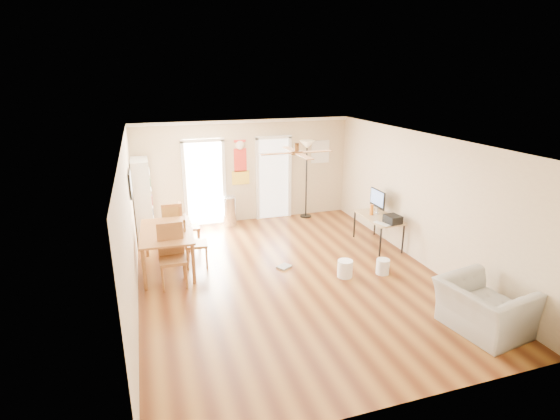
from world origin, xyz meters
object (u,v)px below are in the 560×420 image
object	(u,v)px
dining_table	(168,250)
dining_chair_far	(172,225)
torchiere_lamp	(306,180)
armchair	(483,308)
wastebasket_b	(383,267)
trash_can	(229,211)
computer_desk	(378,231)
dining_chair_right_a	(190,225)
bookshelf	(143,200)
wastebasket_a	(345,269)
dining_chair_near	(172,257)
printer	(393,219)
dining_chair_right_b	(196,241)

from	to	relation	value
dining_table	dining_chair_far	bearing A→B (deg)	81.30
torchiere_lamp	armchair	world-z (taller)	torchiere_lamp
dining_chair_far	wastebasket_b	world-z (taller)	dining_chair_far
trash_can	computer_desk	xyz separation A→B (m)	(2.90, -2.28, -0.04)
dining_chair_right_a	wastebasket_b	bearing A→B (deg)	-125.70
dining_table	armchair	distance (m)	5.60
dining_table	dining_chair_right_a	world-z (taller)	dining_chair_right_a
bookshelf	wastebasket_a	distance (m)	4.85
dining_table	wastebasket_b	world-z (taller)	dining_table
trash_can	wastebasket_b	distance (m)	4.26
dining_chair_near	dining_chair_far	bearing A→B (deg)	85.64
dining_chair_far	armchair	bearing A→B (deg)	129.94
computer_desk	torchiere_lamp	bearing A→B (deg)	109.01
wastebasket_a	computer_desk	bearing A→B (deg)	41.16
bookshelf	dining_chair_far	size ratio (longest dim) A/B	1.79
computer_desk	wastebasket_b	bearing A→B (deg)	-115.84
trash_can	printer	world-z (taller)	printer
dining_chair_right_a	dining_chair_far	world-z (taller)	dining_chair_far
dining_chair_far	torchiere_lamp	size ratio (longest dim) A/B	0.51
dining_chair_right_a	torchiere_lamp	xyz separation A→B (m)	(3.18, 1.12, 0.53)
dining_chair_near	dining_chair_right_b	bearing A→B (deg)	54.57
dining_chair_right_a	trash_can	bearing A→B (deg)	-44.39
torchiere_lamp	bookshelf	bearing A→B (deg)	-175.36
dining_chair_near	torchiere_lamp	distance (m)	4.73
dining_chair_right_b	printer	bearing A→B (deg)	-91.94
dining_chair_right_a	torchiere_lamp	world-z (taller)	torchiere_lamp
dining_chair_right_b	wastebasket_a	world-z (taller)	dining_chair_right_b
trash_can	wastebasket_a	distance (m)	3.81
trash_can	dining_chair_near	bearing A→B (deg)	-119.25
armchair	dining_chair_near	bearing A→B (deg)	47.00
dining_chair_far	wastebasket_a	bearing A→B (deg)	138.87
printer	dining_chair_right_a	bearing A→B (deg)	151.44
dining_chair_right_b	trash_can	bearing A→B (deg)	-20.50
bookshelf	wastebasket_b	bearing A→B (deg)	-44.90
dining_chair_near	printer	world-z (taller)	dining_chair_near
trash_can	dining_chair_far	bearing A→B (deg)	-145.55
dining_chair_far	wastebasket_b	xyz separation A→B (m)	(3.73, -2.59, -0.38)
wastebasket_b	dining_chair_right_a	bearing A→B (deg)	142.80
torchiere_lamp	wastebasket_a	size ratio (longest dim) A/B	6.18
dining_table	dining_chair_right_b	distance (m)	0.56
dining_table	computer_desk	xyz separation A→B (m)	(4.54, -0.14, -0.07)
dining_table	dining_chair_right_a	xyz separation A→B (m)	(0.55, 1.08, 0.09)
printer	computer_desk	bearing A→B (deg)	91.70
wastebasket_b	torchiere_lamp	bearing A→B (deg)	92.65
torchiere_lamp	dining_chair_far	bearing A→B (deg)	-163.26
bookshelf	dining_chair_right_a	distance (m)	1.30
dining_chair_right_b	computer_desk	xyz separation A→B (m)	(3.99, -0.15, -0.19)
printer	wastebasket_a	size ratio (longest dim) A/B	1.00
dining_chair_right_b	computer_desk	world-z (taller)	dining_chair_right_b
dining_table	trash_can	world-z (taller)	dining_table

